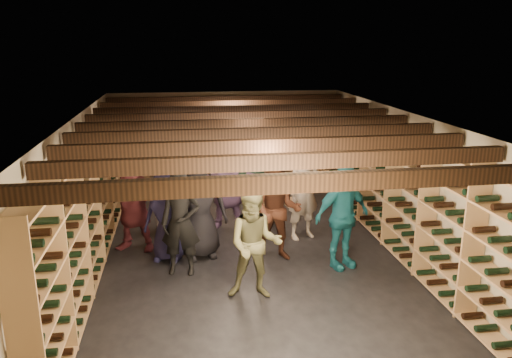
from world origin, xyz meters
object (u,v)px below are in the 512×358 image
object	(u,v)px
person_10	(255,185)
person_9	(162,201)
person_4	(342,216)
person_6	(167,215)
crate_loose	(298,202)
person_7	(304,191)
person_2	(255,245)
person_8	(277,211)
person_1	(181,223)
person_5	(133,200)
crate_stack_right	(261,211)
person_11	(227,184)
crate_stack_left	(175,218)
person_0	(199,204)

from	to	relation	value
person_10	person_9	bearing A→B (deg)	173.76
person_4	person_6	distance (m)	2.87
crate_loose	person_10	xyz separation A→B (m)	(-1.12, -1.07, 0.76)
person_6	person_7	xyz separation A→B (m)	(2.48, 0.59, 0.12)
person_2	person_8	size ratio (longest dim) A/B	0.95
person_1	person_6	bearing A→B (deg)	122.50
person_5	person_7	bearing A→B (deg)	20.67
crate_stack_right	person_7	size ratio (longest dim) A/B	0.32
person_1	person_11	xyz separation A→B (m)	(0.91, 1.91, 0.05)
crate_stack_left	crate_loose	xyz separation A→B (m)	(2.71, 1.07, -0.17)
person_5	person_7	xyz separation A→B (m)	(3.06, 0.05, -0.01)
crate_stack_left	person_6	distance (m)	1.44
person_2	person_4	distance (m)	1.71
person_4	person_8	xyz separation A→B (m)	(-0.97, 0.46, -0.02)
crate_loose	person_8	xyz separation A→B (m)	(-1.00, -2.67, 0.76)
crate_loose	person_10	world-z (taller)	person_10
person_7	person_9	bearing A→B (deg)	153.01
person_7	person_11	world-z (taller)	person_7
person_6	person_9	size ratio (longest dim) A/B	1.04
person_0	person_4	xyz separation A→B (m)	(2.23, -0.77, -0.07)
person_2	person_7	world-z (taller)	person_7
person_0	person_2	distance (m)	1.70
person_0	person_11	distance (m)	1.42
crate_stack_right	person_11	bearing A→B (deg)	-171.31
crate_stack_right	person_5	distance (m)	2.64
person_4	person_7	world-z (taller)	person_7
crate_stack_right	person_0	xyz separation A→B (m)	(-1.27, -1.39, 0.68)
crate_stack_left	person_0	distance (m)	1.52
crate_loose	person_10	bearing A→B (deg)	-136.27
person_4	person_2	bearing A→B (deg)	-172.93
crate_stack_right	crate_loose	size ratio (longest dim) A/B	1.17
person_2	person_6	size ratio (longest dim) A/B	1.03
person_9	person_7	bearing A→B (deg)	-4.78
person_2	person_10	world-z (taller)	person_10
person_8	person_9	bearing A→B (deg)	165.86
person_10	person_2	bearing A→B (deg)	-118.96
person_4	person_10	size ratio (longest dim) A/B	1.03
crate_stack_left	crate_loose	bearing A→B (deg)	21.59
person_2	crate_loose	bearing A→B (deg)	78.89
person_9	person_5	bearing A→B (deg)	-141.53
person_2	crate_stack_left	bearing A→B (deg)	122.73
crate_stack_left	person_11	world-z (taller)	person_11
person_1	person_6	world-z (taller)	person_1
crate_stack_left	person_10	size ratio (longest dim) A/B	0.30
crate_loose	person_2	size ratio (longest dim) A/B	0.31
person_10	person_11	xyz separation A→B (m)	(-0.55, 0.00, 0.05)
crate_stack_left	person_6	bearing A→B (deg)	-94.58
crate_stack_left	person_10	world-z (taller)	person_10
crate_stack_left	person_0	bearing A→B (deg)	-71.10
crate_stack_left	person_5	size ratio (longest dim) A/B	0.28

